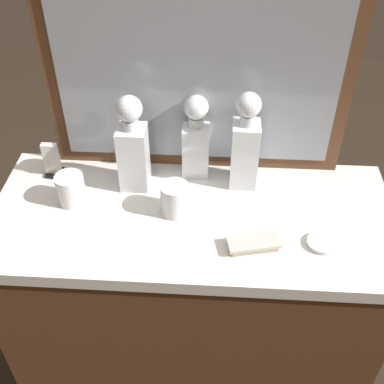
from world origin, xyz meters
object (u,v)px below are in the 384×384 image
object	(u,v)px
crystal_tumbler_far_right	(71,190)
crystal_tumbler_far_left	(175,200)
crystal_decanter_right	(245,149)
napkin_holder	(52,162)
crystal_decanter_front	(197,144)
silver_brush_center	(253,244)
porcelain_dish	(322,243)
crystal_decanter_far_left	(133,152)

from	to	relation	value
crystal_tumbler_far_right	crystal_tumbler_far_left	xyz separation A→B (m)	(0.30, -0.03, 0.00)
crystal_decanter_right	crystal_tumbler_far_right	distance (m)	0.51
crystal_decanter_right	napkin_holder	size ratio (longest dim) A/B	2.76
crystal_decanter_right	crystal_decanter_front	xyz separation A→B (m)	(-0.14, 0.04, -0.02)
crystal_tumbler_far_left	napkin_holder	xyz separation A→B (m)	(-0.39, 0.15, 0.00)
crystal_tumbler_far_right	silver_brush_center	distance (m)	0.54
porcelain_dish	napkin_holder	bearing A→B (deg)	162.26
crystal_decanter_far_left	silver_brush_center	world-z (taller)	crystal_decanter_far_left
crystal_decanter_far_left	crystal_tumbler_far_left	world-z (taller)	crystal_decanter_far_left
crystal_tumbler_far_right	napkin_holder	distance (m)	0.15
crystal_decanter_front	crystal_tumbler_far_left	distance (m)	0.20
crystal_decanter_far_left	porcelain_dish	world-z (taller)	crystal_decanter_far_left
crystal_decanter_front	silver_brush_center	bearing A→B (deg)	-62.07
crystal_tumbler_far_left	silver_brush_center	xyz separation A→B (m)	(0.22, -0.12, -0.03)
porcelain_dish	napkin_holder	world-z (taller)	napkin_holder
crystal_tumbler_far_left	porcelain_dish	size ratio (longest dim) A/B	1.18
crystal_tumbler_far_right	silver_brush_center	xyz separation A→B (m)	(0.51, -0.15, -0.03)
crystal_decanter_far_left	porcelain_dish	size ratio (longest dim) A/B	3.78
crystal_tumbler_far_left	crystal_decanter_right	bearing A→B (deg)	36.49
crystal_tumbler_far_left	porcelain_dish	xyz separation A→B (m)	(0.39, -0.10, -0.04)
porcelain_dish	napkin_holder	xyz separation A→B (m)	(-0.78, 0.25, 0.04)
crystal_decanter_right	crystal_decanter_far_left	bearing A→B (deg)	-174.48
crystal_tumbler_far_right	crystal_decanter_front	bearing A→B (deg)	24.39
crystal_tumbler_far_right	crystal_tumbler_far_left	world-z (taller)	crystal_tumbler_far_left
crystal_tumbler_far_left	napkin_holder	world-z (taller)	napkin_holder
crystal_tumbler_far_right	silver_brush_center	world-z (taller)	crystal_tumbler_far_right
crystal_decanter_right	crystal_tumbler_far_right	world-z (taller)	crystal_decanter_right
crystal_decanter_right	silver_brush_center	xyz separation A→B (m)	(0.02, -0.26, -0.11)
crystal_decanter_right	silver_brush_center	size ratio (longest dim) A/B	2.08
crystal_decanter_front	crystal_decanter_right	bearing A→B (deg)	-17.54
crystal_tumbler_far_left	napkin_holder	size ratio (longest dim) A/B	0.85
porcelain_dish	napkin_holder	distance (m)	0.82
crystal_decanter_far_left	crystal_decanter_right	bearing A→B (deg)	5.52
crystal_decanter_front	porcelain_dish	xyz separation A→B (m)	(0.34, -0.29, -0.10)
crystal_decanter_far_left	crystal_tumbler_far_right	distance (m)	0.21
crystal_tumbler_far_right	crystal_tumbler_far_left	size ratio (longest dim) A/B	0.97
silver_brush_center	napkin_holder	distance (m)	0.66
crystal_decanter_far_left	silver_brush_center	size ratio (longest dim) A/B	2.05
silver_brush_center	porcelain_dish	bearing A→B (deg)	6.26
crystal_tumbler_far_left	napkin_holder	bearing A→B (deg)	159.26
crystal_decanter_far_left	silver_brush_center	bearing A→B (deg)	-34.22
crystal_decanter_front	crystal_tumbler_far_left	size ratio (longest dim) A/B	2.81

